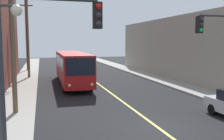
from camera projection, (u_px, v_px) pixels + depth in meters
ground_plane at (159, 128)px, 12.72m from camera, size 120.00×120.00×0.00m
sidewalk_left at (21, 95)px, 20.35m from camera, size 2.50×90.00×0.15m
sidewalk_right at (182, 86)px, 24.22m from camera, size 2.50×90.00×0.15m
lane_stripe_center at (96, 82)px, 27.08m from camera, size 0.16×60.00×0.01m
building_right_warehouse at (201, 48)px, 33.18m from camera, size 12.00×25.85×7.09m
city_bus at (72, 66)px, 25.78m from camera, size 2.65×12.18×3.20m
utility_pole_near at (11, 2)px, 14.37m from camera, size 2.40×0.28×11.66m
utility_pole_mid at (27, 27)px, 29.35m from camera, size 2.40×0.28×10.64m
utility_pole_far at (26, 29)px, 37.30m from camera, size 2.40×0.28×10.90m
traffic_signal_left_corner at (45, 42)px, 9.29m from camera, size 3.75×0.48×6.00m
street_lamp_left at (4, 58)px, 8.93m from camera, size 0.98×0.40×5.50m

